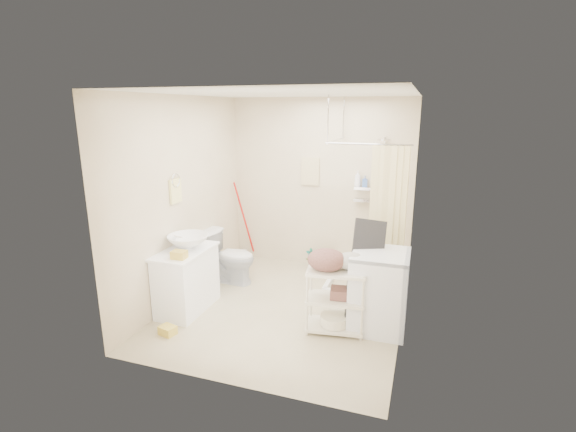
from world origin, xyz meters
name	(u,v)px	position (x,y,z in m)	size (l,w,h in m)	color
floor	(287,307)	(0.00, 0.00, 0.00)	(3.20, 3.20, 0.00)	#BFB38F
ceiling	(286,93)	(0.00, 0.00, 2.60)	(2.80, 3.20, 0.04)	silver
wall_back	(320,185)	(0.00, 1.60, 1.30)	(2.80, 0.04, 2.60)	beige
wall_front	(225,249)	(0.00, -1.60, 1.30)	(2.80, 0.04, 2.60)	beige
wall_left	(184,199)	(-1.40, 0.00, 1.30)	(0.04, 3.20, 2.60)	beige
wall_right	(409,217)	(1.40, 0.00, 1.30)	(0.04, 3.20, 2.60)	beige
vanity	(187,280)	(-1.16, -0.42, 0.39)	(0.49, 0.88, 0.77)	white
sink	(188,242)	(-1.15, -0.35, 0.86)	(0.50, 0.50, 0.17)	white
counter_basket	(179,255)	(-1.06, -0.69, 0.82)	(0.16, 0.13, 0.09)	gold
floor_basket	(168,329)	(-1.05, -1.03, 0.07)	(0.25, 0.19, 0.14)	#E5C746
toilet	(230,257)	(-1.04, 0.53, 0.38)	(0.42, 0.74, 0.76)	silver
mop	(243,220)	(-1.28, 1.52, 0.64)	(0.12, 0.12, 1.28)	red
potted_plant_a	(311,258)	(-0.07, 1.39, 0.16)	(0.17, 0.11, 0.32)	brown
potted_plant_b	(328,258)	(0.18, 1.47, 0.17)	(0.19, 0.15, 0.35)	#9C4828
hanging_towel	(310,171)	(-0.15, 1.58, 1.50)	(0.28, 0.03, 0.42)	beige
towel_ring	(175,189)	(-1.38, -0.20, 1.47)	(0.04, 0.22, 0.34)	#FFF394
tp_holder	(191,241)	(-1.36, 0.05, 0.72)	(0.08, 0.12, 0.14)	white
shower	(370,213)	(0.85, 1.05, 1.05)	(1.10, 1.10, 2.10)	white
shampoo_bottle_a	(358,179)	(0.59, 1.51, 1.44)	(0.09, 0.09, 0.24)	white
shampoo_bottle_b	(365,181)	(0.69, 1.53, 1.40)	(0.07, 0.08, 0.16)	#4366B4
washing_machine	(379,291)	(1.14, -0.12, 0.45)	(0.62, 0.64, 0.90)	silver
laundry_rack	(336,294)	(0.69, -0.35, 0.44)	(0.64, 0.37, 0.88)	silver
ironing_board	(365,273)	(0.98, -0.12, 0.64)	(0.36, 0.11, 1.27)	black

